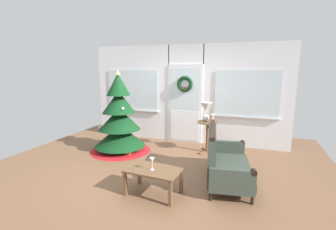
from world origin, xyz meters
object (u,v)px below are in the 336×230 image
(table_lamp, at_px, (206,109))
(christmas_tree, at_px, (119,123))
(flower_vase, at_px, (212,117))
(settee_sofa, at_px, (223,160))
(side_table, at_px, (208,131))
(coffee_table, at_px, (153,173))
(gift_box, at_px, (128,151))
(wine_glass, at_px, (152,161))

(table_lamp, bearing_deg, christmas_tree, -162.18)
(christmas_tree, bearing_deg, flower_vase, 13.97)
(settee_sofa, height_order, side_table, settee_sofa)
(coffee_table, distance_m, gift_box, 1.93)
(settee_sofa, distance_m, coffee_table, 1.27)
(christmas_tree, distance_m, gift_box, 0.70)
(wine_glass, bearing_deg, flower_vase, 76.40)
(christmas_tree, xyz_separation_m, wine_glass, (1.55, -1.69, -0.12))
(gift_box, bearing_deg, settee_sofa, -15.91)
(side_table, relative_size, gift_box, 4.24)
(table_lamp, xyz_separation_m, gift_box, (-1.61, -0.82, -0.93))
(christmas_tree, bearing_deg, gift_box, -33.21)
(coffee_table, bearing_deg, flower_vase, 76.31)
(christmas_tree, height_order, gift_box, christmas_tree)
(side_table, bearing_deg, table_lamp, 146.31)
(christmas_tree, relative_size, settee_sofa, 1.19)
(christmas_tree, xyz_separation_m, flower_vase, (2.08, 0.52, 0.18))
(wine_glass, height_order, gift_box, wine_glass)
(table_lamp, xyz_separation_m, flower_vase, (0.16, -0.10, -0.17))
(settee_sofa, relative_size, side_table, 2.19)
(christmas_tree, relative_size, flower_vase, 5.48)
(settee_sofa, xyz_separation_m, gift_box, (-2.20, 0.63, -0.29))
(flower_vase, xyz_separation_m, gift_box, (-1.77, -0.72, -0.77))
(table_lamp, distance_m, flower_vase, 0.25)
(table_lamp, relative_size, coffee_table, 0.50)
(wine_glass, bearing_deg, side_table, 79.17)
(coffee_table, relative_size, gift_box, 5.05)
(side_table, relative_size, wine_glass, 3.78)
(christmas_tree, height_order, side_table, christmas_tree)
(gift_box, bearing_deg, flower_vase, 22.17)
(settee_sofa, bearing_deg, flower_vase, 107.72)
(side_table, bearing_deg, flower_vase, -30.96)
(christmas_tree, distance_m, coffee_table, 2.29)
(coffee_table, height_order, wine_glass, wine_glass)
(settee_sofa, height_order, gift_box, settee_sofa)
(wine_glass, bearing_deg, christmas_tree, 132.57)
(christmas_tree, distance_m, wine_glass, 2.30)
(table_lamp, relative_size, flower_vase, 1.26)
(settee_sofa, xyz_separation_m, table_lamp, (-0.59, 1.45, 0.64))
(christmas_tree, relative_size, coffee_table, 2.19)
(christmas_tree, bearing_deg, wine_glass, -47.43)
(christmas_tree, xyz_separation_m, gift_box, (0.31, -0.20, -0.59))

